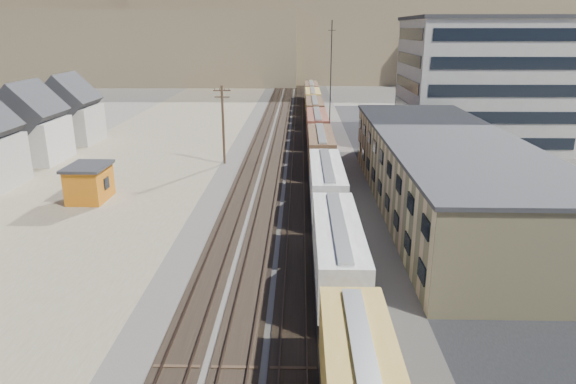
{
  "coord_description": "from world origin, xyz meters",
  "views": [
    {
      "loc": [
        1.28,
        -22.23,
        16.68
      ],
      "look_at": [
        0.24,
        20.74,
        3.0
      ],
      "focal_mm": 32.0,
      "sensor_mm": 36.0,
      "label": 1
    }
  ],
  "objects_px": {
    "utility_pole_north": "(223,123)",
    "maintenance_shed": "(89,182)",
    "parked_car_blue": "(464,139)",
    "freight_train": "(319,136)"
  },
  "relations": [
    {
      "from": "utility_pole_north",
      "to": "freight_train",
      "type": "bearing_deg",
      "value": 21.9
    },
    {
      "from": "utility_pole_north",
      "to": "parked_car_blue",
      "type": "bearing_deg",
      "value": 21.12
    },
    {
      "from": "freight_train",
      "to": "parked_car_blue",
      "type": "xyz_separation_m",
      "value": [
        22.58,
        8.53,
        -2.13
      ]
    },
    {
      "from": "freight_train",
      "to": "utility_pole_north",
      "type": "xyz_separation_m",
      "value": [
        -12.3,
        -4.94,
        2.5
      ]
    },
    {
      "from": "maintenance_shed",
      "to": "parked_car_blue",
      "type": "distance_m",
      "value": 54.49
    },
    {
      "from": "parked_car_blue",
      "to": "freight_train",
      "type": "bearing_deg",
      "value": 157.4
    },
    {
      "from": "utility_pole_north",
      "to": "maintenance_shed",
      "type": "distance_m",
      "value": 19.27
    },
    {
      "from": "utility_pole_north",
      "to": "maintenance_shed",
      "type": "bearing_deg",
      "value": -127.46
    },
    {
      "from": "utility_pole_north",
      "to": "parked_car_blue",
      "type": "xyz_separation_m",
      "value": [
        34.88,
        13.48,
        -4.63
      ]
    },
    {
      "from": "maintenance_shed",
      "to": "parked_car_blue",
      "type": "height_order",
      "value": "maintenance_shed"
    }
  ]
}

